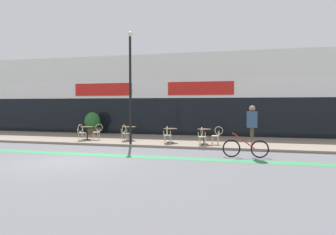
{
  "coord_description": "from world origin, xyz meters",
  "views": [
    {
      "loc": [
        6.74,
        -10.57,
        2.11
      ],
      "look_at": [
        2.2,
        6.41,
        1.4
      ],
      "focal_mm": 35.0,
      "sensor_mm": 36.0,
      "label": 1
    }
  ],
  "objects_px": {
    "bistro_table_0": "(87,130)",
    "bistro_table_2": "(170,132)",
    "cafe_chair_1_near": "(125,132)",
    "cafe_chair_3_side": "(217,134)",
    "bistro_table_1": "(129,130)",
    "planter_pot": "(92,123)",
    "cafe_chair_0_near": "(81,131)",
    "bistro_table_3": "(204,133)",
    "cafe_chair_0_side": "(97,131)",
    "lamp_post": "(130,80)",
    "cyclist_0": "(250,129)",
    "cafe_chair_3_near": "(202,135)",
    "cafe_chair_2_near": "(167,134)"
  },
  "relations": [
    {
      "from": "bistro_table_0",
      "to": "bistro_table_2",
      "type": "xyz_separation_m",
      "value": [
        4.86,
        -0.14,
        -0.0
      ]
    },
    {
      "from": "cafe_chair_1_near",
      "to": "cafe_chair_3_side",
      "type": "distance_m",
      "value": 4.91
    },
    {
      "from": "bistro_table_1",
      "to": "planter_pot",
      "type": "bearing_deg",
      "value": 143.37
    },
    {
      "from": "cafe_chair_0_near",
      "to": "planter_pot",
      "type": "relative_size",
      "value": 0.61
    },
    {
      "from": "bistro_table_3",
      "to": "planter_pot",
      "type": "height_order",
      "value": "planter_pot"
    },
    {
      "from": "cafe_chair_0_side",
      "to": "lamp_post",
      "type": "bearing_deg",
      "value": 146.05
    },
    {
      "from": "cyclist_0",
      "to": "cafe_chair_3_near",
      "type": "bearing_deg",
      "value": -49.24
    },
    {
      "from": "cafe_chair_0_near",
      "to": "cafe_chair_3_side",
      "type": "bearing_deg",
      "value": -81.99
    },
    {
      "from": "bistro_table_2",
      "to": "cafe_chair_0_side",
      "type": "distance_m",
      "value": 4.24
    },
    {
      "from": "cafe_chair_3_near",
      "to": "bistro_table_0",
      "type": "bearing_deg",
      "value": 83.65
    },
    {
      "from": "bistro_table_0",
      "to": "planter_pot",
      "type": "relative_size",
      "value": 0.5
    },
    {
      "from": "bistro_table_3",
      "to": "cafe_chair_3_near",
      "type": "bearing_deg",
      "value": -90.28
    },
    {
      "from": "cafe_chair_0_near",
      "to": "lamp_post",
      "type": "height_order",
      "value": "lamp_post"
    },
    {
      "from": "bistro_table_2",
      "to": "lamp_post",
      "type": "relative_size",
      "value": 0.13
    },
    {
      "from": "cafe_chair_0_near",
      "to": "cafe_chair_3_near",
      "type": "height_order",
      "value": "same"
    },
    {
      "from": "cafe_chair_0_side",
      "to": "planter_pot",
      "type": "relative_size",
      "value": 0.61
    },
    {
      "from": "cafe_chair_0_side",
      "to": "cafe_chair_2_near",
      "type": "bearing_deg",
      "value": 161.61
    },
    {
      "from": "cafe_chair_3_side",
      "to": "cafe_chair_0_side",
      "type": "bearing_deg",
      "value": -2.26
    },
    {
      "from": "planter_pot",
      "to": "bistro_table_0",
      "type": "bearing_deg",
      "value": -66.89
    },
    {
      "from": "cafe_chair_3_side",
      "to": "lamp_post",
      "type": "distance_m",
      "value": 5.08
    },
    {
      "from": "cafe_chair_0_near",
      "to": "bistro_table_1",
      "type": "bearing_deg",
      "value": -61.47
    },
    {
      "from": "cafe_chair_1_near",
      "to": "cafe_chair_2_near",
      "type": "height_order",
      "value": "same"
    },
    {
      "from": "planter_pot",
      "to": "cafe_chair_0_side",
      "type": "bearing_deg",
      "value": -57.87
    },
    {
      "from": "cafe_chair_3_near",
      "to": "planter_pot",
      "type": "height_order",
      "value": "planter_pot"
    },
    {
      "from": "cyclist_0",
      "to": "bistro_table_1",
      "type": "bearing_deg",
      "value": -33.25
    },
    {
      "from": "bistro_table_3",
      "to": "cafe_chair_0_side",
      "type": "distance_m",
      "value": 6.06
    },
    {
      "from": "cafe_chair_1_near",
      "to": "cafe_chair_0_near",
      "type": "bearing_deg",
      "value": 105.74
    },
    {
      "from": "cafe_chair_2_near",
      "to": "cyclist_0",
      "type": "distance_m",
      "value": 4.8
    },
    {
      "from": "cafe_chair_0_near",
      "to": "cafe_chair_1_near",
      "type": "relative_size",
      "value": 1.0
    },
    {
      "from": "cafe_chair_2_near",
      "to": "cafe_chair_3_side",
      "type": "relative_size",
      "value": 1.0
    },
    {
      "from": "bistro_table_1",
      "to": "bistro_table_2",
      "type": "relative_size",
      "value": 1.02
    },
    {
      "from": "cafe_chair_0_near",
      "to": "cafe_chair_3_side",
      "type": "distance_m",
      "value": 7.31
    },
    {
      "from": "bistro_table_2",
      "to": "cafe_chair_0_side",
      "type": "xyz_separation_m",
      "value": [
        -4.24,
        0.15,
        -0.01
      ]
    },
    {
      "from": "bistro_table_3",
      "to": "cafe_chair_2_near",
      "type": "bearing_deg",
      "value": -168.17
    },
    {
      "from": "cyclist_0",
      "to": "bistro_table_0",
      "type": "bearing_deg",
      "value": -24.26
    },
    {
      "from": "cafe_chair_2_near",
      "to": "cafe_chair_3_side",
      "type": "height_order",
      "value": "same"
    },
    {
      "from": "planter_pot",
      "to": "cyclist_0",
      "type": "relative_size",
      "value": 0.71
    },
    {
      "from": "bistro_table_2",
      "to": "bistro_table_3",
      "type": "distance_m",
      "value": 1.82
    },
    {
      "from": "bistro_table_0",
      "to": "cyclist_0",
      "type": "xyz_separation_m",
      "value": [
        8.93,
        -3.29,
        0.5
      ]
    },
    {
      "from": "bistro_table_2",
      "to": "cyclist_0",
      "type": "relative_size",
      "value": 0.36
    },
    {
      "from": "cafe_chair_0_side",
      "to": "cafe_chair_1_near",
      "type": "distance_m",
      "value": 1.78
    },
    {
      "from": "bistro_table_1",
      "to": "cafe_chair_3_near",
      "type": "height_order",
      "value": "cafe_chair_3_near"
    },
    {
      "from": "cafe_chair_0_near",
      "to": "cafe_chair_0_side",
      "type": "height_order",
      "value": "same"
    },
    {
      "from": "cafe_chair_0_side",
      "to": "bistro_table_0",
      "type": "bearing_deg",
      "value": -7.04
    },
    {
      "from": "cafe_chair_0_near",
      "to": "cyclist_0",
      "type": "bearing_deg",
      "value": -100.42
    },
    {
      "from": "cafe_chair_0_near",
      "to": "lamp_post",
      "type": "relative_size",
      "value": 0.16
    },
    {
      "from": "cafe_chair_1_near",
      "to": "planter_pot",
      "type": "xyz_separation_m",
      "value": [
        -3.73,
        3.4,
        0.26
      ]
    },
    {
      "from": "cafe_chair_0_near",
      "to": "cafe_chair_2_near",
      "type": "relative_size",
      "value": 1.0
    },
    {
      "from": "cafe_chair_0_side",
      "to": "cafe_chair_1_near",
      "type": "bearing_deg",
      "value": 163.17
    },
    {
      "from": "cafe_chair_1_near",
      "to": "planter_pot",
      "type": "height_order",
      "value": "planter_pot"
    }
  ]
}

